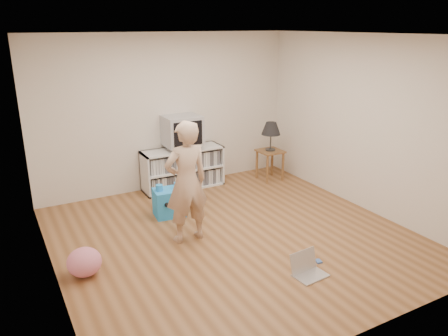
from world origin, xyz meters
TOP-DOWN VIEW (x-y plane):
  - ground at (0.00, 0.00)m, footprint 4.50×4.50m
  - walls at (0.00, 0.00)m, footprint 4.52×4.52m
  - ceiling at (0.00, 0.00)m, footprint 4.50×4.50m
  - media_unit at (0.16, 2.04)m, footprint 1.40×0.45m
  - dvd_deck at (0.16, 2.02)m, footprint 0.45×0.35m
  - crt_tv at (0.16, 2.02)m, footprint 0.60×0.53m
  - side_table at (1.72, 1.65)m, footprint 0.42×0.42m
  - table_lamp at (1.72, 1.65)m, footprint 0.34×0.34m
  - person at (-0.57, 0.21)m, footprint 0.60×0.40m
  - laptop at (0.27, -1.21)m, footprint 0.40×0.33m
  - playing_cards at (0.56, -1.08)m, footprint 0.08×0.10m
  - plush_blue at (-0.49, 1.04)m, footprint 0.47×0.41m
  - plush_pink at (-1.95, -0.02)m, footprint 0.40×0.40m

SIDE VIEW (x-z plane):
  - ground at x=0.00m, z-range 0.00..0.00m
  - playing_cards at x=0.56m, z-range 0.00..0.02m
  - laptop at x=0.27m, z-range -0.06..0.20m
  - plush_pink at x=-1.95m, z-range 0.00..0.33m
  - plush_blue at x=-0.49m, z-range -0.04..0.46m
  - media_unit at x=0.16m, z-range 0.00..0.70m
  - side_table at x=1.72m, z-range 0.14..0.69m
  - dvd_deck at x=0.16m, z-range 0.70..0.77m
  - person at x=-0.57m, z-range 0.00..1.61m
  - table_lamp at x=1.72m, z-range 0.68..1.20m
  - crt_tv at x=0.16m, z-range 0.77..1.27m
  - walls at x=0.00m, z-range 0.00..2.60m
  - ceiling at x=0.00m, z-range 2.60..2.60m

